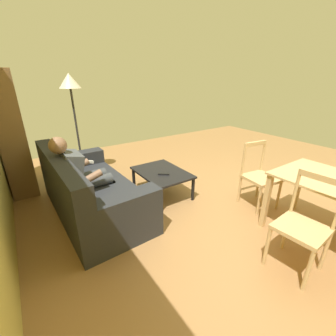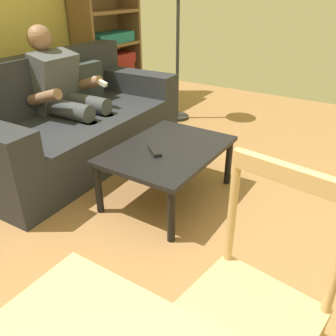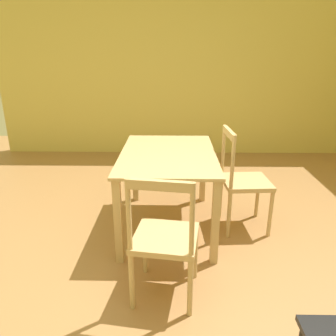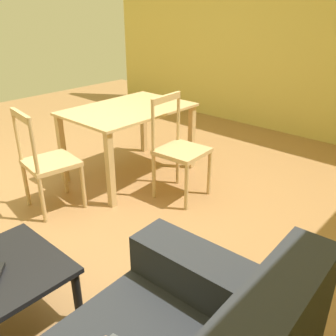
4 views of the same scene
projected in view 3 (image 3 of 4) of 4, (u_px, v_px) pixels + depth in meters
ground_plane at (190, 281)px, 2.43m from camera, size 8.60×8.60×0.00m
wall_side at (182, 71)px, 5.08m from camera, size 0.12×5.81×2.63m
dining_table at (168, 165)px, 2.98m from camera, size 1.26×0.86×0.75m
dining_chair_near_wall at (243, 181)px, 3.02m from camera, size 0.45×0.45×0.97m
dining_chair_facing_couch at (165, 239)px, 2.14m from camera, size 0.48×0.48×0.93m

